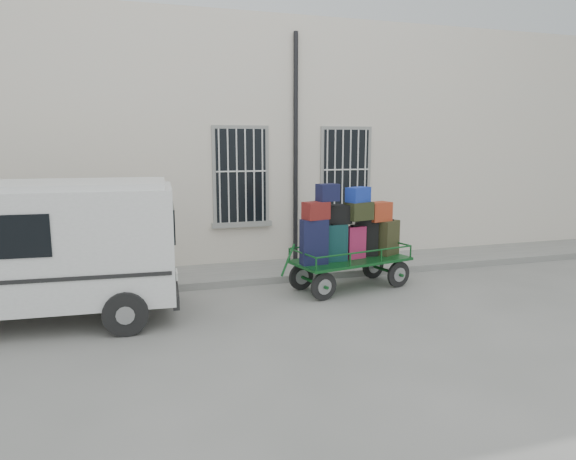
% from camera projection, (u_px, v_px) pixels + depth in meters
% --- Properties ---
extents(ground, '(80.00, 80.00, 0.00)m').
position_uv_depth(ground, '(295.00, 302.00, 9.88)').
color(ground, slate).
rests_on(ground, ground).
extents(building, '(24.00, 5.15, 6.00)m').
position_uv_depth(building, '(236.00, 144.00, 14.55)').
color(building, beige).
rests_on(building, ground).
extents(sidewalk, '(24.00, 1.70, 0.15)m').
position_uv_depth(sidewalk, '(266.00, 271.00, 11.94)').
color(sidewalk, slate).
rests_on(sidewalk, ground).
extents(luggage_cart, '(2.95, 1.61, 2.22)m').
position_uv_depth(luggage_cart, '(350.00, 238.00, 10.60)').
color(luggage_cart, black).
rests_on(luggage_cart, ground).
extents(van, '(4.86, 2.39, 2.39)m').
position_uv_depth(van, '(30.00, 244.00, 8.52)').
color(van, silver).
rests_on(van, ground).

